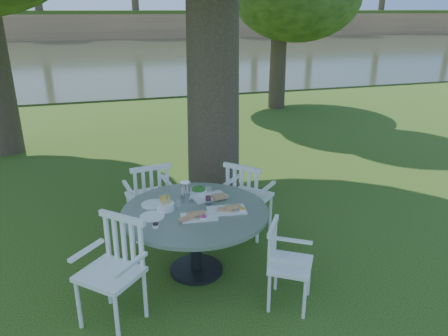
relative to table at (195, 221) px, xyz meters
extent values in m
plane|color=#1F3D0C|center=(0.54, 0.56, -0.59)|extent=(140.00, 140.00, 0.00)
cylinder|color=black|center=(0.00, 0.00, -0.57)|extent=(0.56, 0.56, 0.04)
cylinder|color=black|center=(0.00, 0.00, -0.24)|extent=(0.12, 0.12, 0.64)
cylinder|color=slate|center=(0.00, 0.00, 0.10)|extent=(1.50, 1.50, 0.04)
cylinder|color=white|center=(1.11, 0.63, -0.36)|extent=(0.04, 0.04, 0.47)
cylinder|color=white|center=(0.83, 0.94, -0.36)|extent=(0.04, 0.04, 0.47)
cylinder|color=white|center=(0.84, 0.38, -0.36)|extent=(0.04, 0.04, 0.47)
cylinder|color=white|center=(0.56, 0.68, -0.36)|extent=(0.04, 0.04, 0.47)
cube|color=white|center=(0.83, 0.66, -0.11)|extent=(0.65, 0.65, 0.04)
cube|color=white|center=(0.68, 0.51, 0.11)|extent=(0.36, 0.38, 0.48)
cylinder|color=white|center=(-0.17, 1.22, -0.36)|extent=(0.04, 0.04, 0.47)
cylinder|color=white|center=(-0.58, 1.16, -0.36)|extent=(0.04, 0.04, 0.47)
cylinder|color=white|center=(-0.12, 0.84, -0.36)|extent=(0.04, 0.04, 0.47)
cylinder|color=white|center=(-0.53, 0.79, -0.36)|extent=(0.04, 0.04, 0.47)
cube|color=white|center=(-0.35, 1.00, -0.10)|extent=(0.53, 0.50, 0.04)
cube|color=white|center=(-0.32, 0.79, 0.12)|extent=(0.48, 0.10, 0.48)
cylinder|color=white|center=(-1.18, -0.56, -0.36)|extent=(0.04, 0.04, 0.48)
cylinder|color=white|center=(-0.88, -0.86, -0.36)|extent=(0.04, 0.04, 0.48)
cylinder|color=white|center=(-0.91, -0.29, -0.36)|extent=(0.04, 0.04, 0.48)
cylinder|color=white|center=(-0.61, -0.58, -0.36)|extent=(0.04, 0.04, 0.48)
cube|color=white|center=(-0.89, -0.57, -0.10)|extent=(0.66, 0.66, 0.04)
cube|color=white|center=(-0.75, -0.42, 0.12)|extent=(0.38, 0.37, 0.49)
cylinder|color=white|center=(0.75, -1.03, -0.39)|extent=(0.03, 0.03, 0.40)
cylinder|color=white|center=(0.94, -0.73, -0.39)|extent=(0.03, 0.03, 0.40)
cylinder|color=white|center=(0.48, -0.85, -0.39)|extent=(0.03, 0.03, 0.40)
cylinder|color=white|center=(0.68, -0.55, -0.39)|extent=(0.03, 0.03, 0.40)
cube|color=white|center=(0.71, -0.79, -0.18)|extent=(0.54, 0.55, 0.04)
cube|color=white|center=(0.56, -0.69, 0.01)|extent=(0.26, 0.36, 0.41)
cube|color=white|center=(0.00, -0.17, 0.13)|extent=(0.37, 0.24, 0.01)
cube|color=white|center=(0.30, -0.11, 0.13)|extent=(0.42, 0.28, 0.02)
cube|color=white|center=(0.22, 0.26, 0.13)|extent=(0.41, 0.29, 0.02)
cylinder|color=white|center=(-0.44, -0.03, 0.13)|extent=(0.25, 0.25, 0.01)
cylinder|color=white|center=(-0.39, 0.25, 0.13)|extent=(0.25, 0.25, 0.01)
cylinder|color=white|center=(-0.29, 0.10, 0.16)|extent=(0.19, 0.19, 0.07)
cylinder|color=white|center=(0.13, 0.36, 0.16)|extent=(0.18, 0.18, 0.06)
cylinder|color=silver|center=(-0.04, 0.23, 0.23)|extent=(0.11, 0.11, 0.22)
cylinder|color=white|center=(0.17, 0.09, 0.22)|extent=(0.07, 0.07, 0.19)
cylinder|color=white|center=(-0.15, 0.06, 0.17)|extent=(0.06, 0.06, 0.10)
cylinder|color=white|center=(-0.25, 0.09, 0.18)|extent=(0.06, 0.06, 0.11)
cylinder|color=white|center=(0.03, -0.23, 0.14)|extent=(0.07, 0.07, 0.03)
cylinder|color=white|center=(0.45, -0.18, 0.14)|extent=(0.07, 0.07, 0.03)
cylinder|color=white|center=(0.46, -0.12, 0.14)|extent=(0.07, 0.07, 0.03)
cylinder|color=white|center=(-0.44, -0.25, 0.14)|extent=(0.07, 0.07, 0.03)
cube|color=#2D331E|center=(0.54, 23.56, -0.59)|extent=(100.00, 28.00, 0.12)
cube|color=#9C6F48|center=(0.54, 39.06, 0.51)|extent=(100.00, 3.00, 2.20)
cube|color=#1F3D0C|center=(0.54, 46.56, 1.76)|extent=(100.00, 18.00, 0.30)
camera|label=1|loc=(-0.90, -3.93, 2.05)|focal=35.00mm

